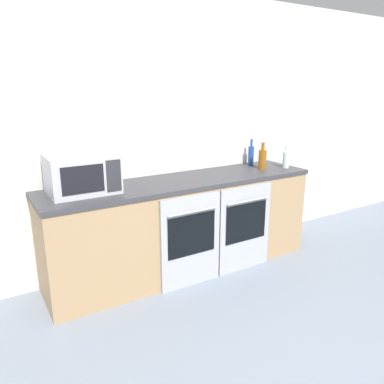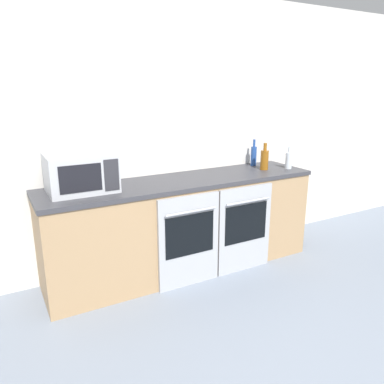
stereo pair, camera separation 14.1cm
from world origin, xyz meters
name	(u,v)px [view 1 (the left image)]	position (x,y,z in m)	size (l,w,h in m)	color
wall_back	(166,133)	(0.00, 2.25, 1.30)	(10.00, 0.06, 2.60)	silver
counter_back	(183,225)	(0.00, 1.92, 0.45)	(2.64, 0.63, 0.90)	tan
oven_left	(191,241)	(-0.11, 1.60, 0.43)	(0.59, 0.06, 0.84)	#A8AAAF
oven_right	(245,228)	(0.50, 1.60, 0.43)	(0.59, 0.06, 0.84)	#A8AAAF
microwave	(82,174)	(-0.91, 1.96, 1.06)	(0.54, 0.40, 0.31)	#B7BABF
bottle_clear	(286,159)	(1.19, 1.80, 1.00)	(0.07, 0.07, 0.23)	silver
bottle_amber	(262,159)	(0.93, 1.88, 1.01)	(0.08, 0.08, 0.28)	#8C5114
bottle_blue	(251,155)	(0.97, 2.10, 1.02)	(0.06, 0.06, 0.28)	#234793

